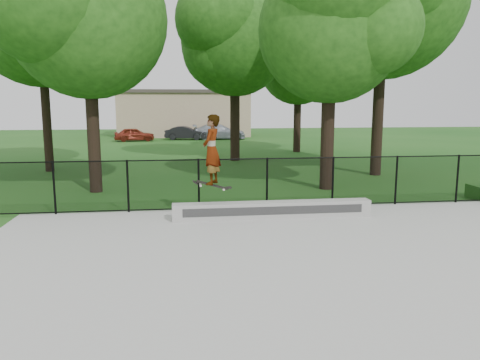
{
  "coord_description": "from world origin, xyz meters",
  "views": [
    {
      "loc": [
        -2.54,
        -7.4,
        3.14
      ],
      "look_at": [
        -1.02,
        4.2,
        1.2
      ],
      "focal_mm": 35.0,
      "sensor_mm": 36.0,
      "label": 1
    }
  ],
  "objects_px": {
    "grind_ledge": "(273,210)",
    "car_a": "(134,134)",
    "car_c": "(219,132)",
    "skater_airborne": "(212,151)",
    "car_b": "(186,133)"
  },
  "relations": [
    {
      "from": "grind_ledge",
      "to": "car_a",
      "type": "xyz_separation_m",
      "value": [
        -6.11,
        27.2,
        0.27
      ]
    },
    {
      "from": "car_c",
      "to": "car_a",
      "type": "bearing_deg",
      "value": 97.52
    },
    {
      "from": "car_c",
      "to": "skater_airborne",
      "type": "bearing_deg",
      "value": 174.0
    },
    {
      "from": "car_a",
      "to": "car_c",
      "type": "height_order",
      "value": "car_c"
    },
    {
      "from": "grind_ledge",
      "to": "car_b",
      "type": "distance_m",
      "value": 28.19
    },
    {
      "from": "car_c",
      "to": "car_b",
      "type": "bearing_deg",
      "value": 91.29
    },
    {
      "from": "car_c",
      "to": "skater_airborne",
      "type": "xyz_separation_m",
      "value": [
        -2.62,
        -28.27,
        1.25
      ]
    },
    {
      "from": "grind_ledge",
      "to": "skater_airborne",
      "type": "height_order",
      "value": "skater_airborne"
    },
    {
      "from": "grind_ledge",
      "to": "skater_airborne",
      "type": "xyz_separation_m",
      "value": [
        -1.64,
        -0.05,
        1.63
      ]
    },
    {
      "from": "car_b",
      "to": "car_c",
      "type": "height_order",
      "value": "car_c"
    },
    {
      "from": "car_a",
      "to": "car_b",
      "type": "xyz_separation_m",
      "value": [
        4.2,
        0.92,
        0.02
      ]
    },
    {
      "from": "car_a",
      "to": "car_c",
      "type": "relative_size",
      "value": 0.78
    },
    {
      "from": "skater_airborne",
      "to": "grind_ledge",
      "type": "bearing_deg",
      "value": 1.71
    },
    {
      "from": "car_c",
      "to": "skater_airborne",
      "type": "relative_size",
      "value": 2.07
    },
    {
      "from": "car_a",
      "to": "grind_ledge",
      "type": "bearing_deg",
      "value": -174.84
    }
  ]
}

